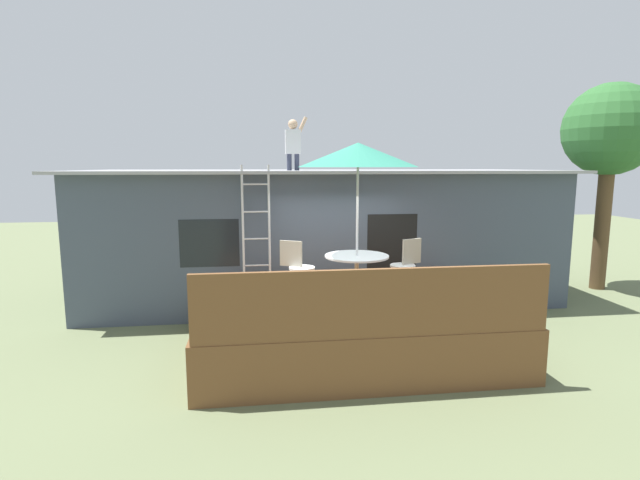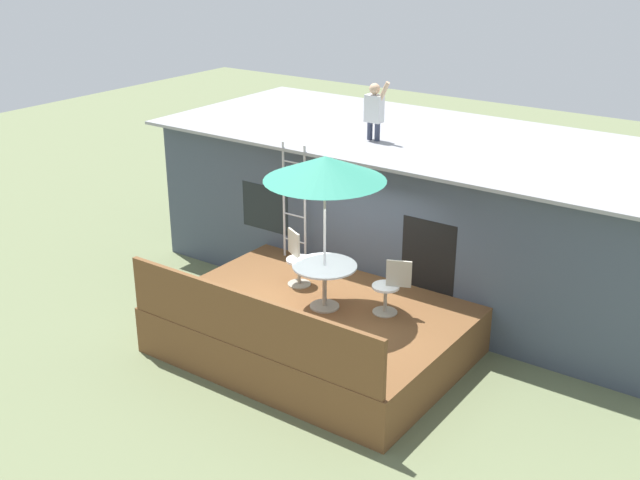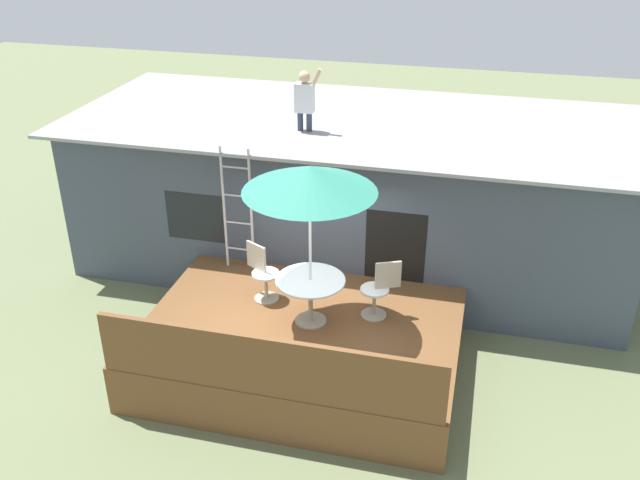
{
  "view_description": "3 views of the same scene",
  "coord_description": "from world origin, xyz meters",
  "px_view_note": "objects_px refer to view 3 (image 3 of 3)",
  "views": [
    {
      "loc": [
        -1.5,
        -7.52,
        2.98
      ],
      "look_at": [
        -0.35,
        1.02,
        1.66
      ],
      "focal_mm": 27.18,
      "sensor_mm": 36.0,
      "label": 1
    },
    {
      "loc": [
        6.7,
        -9.33,
        6.59
      ],
      "look_at": [
        -0.24,
        0.43,
        1.77
      ],
      "focal_mm": 44.14,
      "sensor_mm": 36.0,
      "label": 2
    },
    {
      "loc": [
        2.42,
        -8.48,
        6.81
      ],
      "look_at": [
        0.02,
        1.04,
        1.69
      ],
      "focal_mm": 39.04,
      "sensor_mm": 36.0,
      "label": 3
    }
  ],
  "objects_px": {
    "patio_umbrella": "(310,179)",
    "person_figure": "(305,97)",
    "patio_table": "(310,289)",
    "patio_chair_left": "(262,273)",
    "patio_chair_right": "(379,290)",
    "step_ladder": "(238,209)"
  },
  "relations": [
    {
      "from": "patio_table",
      "to": "patio_umbrella",
      "type": "xyz_separation_m",
      "value": [
        -0.0,
        0.0,
        1.76
      ]
    },
    {
      "from": "patio_table",
      "to": "patio_umbrella",
      "type": "distance_m",
      "value": 1.76
    },
    {
      "from": "patio_chair_left",
      "to": "patio_chair_right",
      "type": "height_order",
      "value": "same"
    },
    {
      "from": "patio_umbrella",
      "to": "step_ladder",
      "type": "bearing_deg",
      "value": 140.43
    },
    {
      "from": "patio_chair_right",
      "to": "patio_table",
      "type": "bearing_deg",
      "value": -0.0
    },
    {
      "from": "patio_umbrella",
      "to": "patio_table",
      "type": "bearing_deg",
      "value": 0.0
    },
    {
      "from": "patio_table",
      "to": "person_figure",
      "type": "distance_m",
      "value": 3.53
    },
    {
      "from": "person_figure",
      "to": "patio_chair_right",
      "type": "xyz_separation_m",
      "value": [
        1.77,
        -2.28,
        -2.24
      ]
    },
    {
      "from": "patio_umbrella",
      "to": "person_figure",
      "type": "distance_m",
      "value": 2.85
    },
    {
      "from": "person_figure",
      "to": "patio_chair_right",
      "type": "distance_m",
      "value": 3.65
    },
    {
      "from": "patio_chair_right",
      "to": "patio_chair_left",
      "type": "bearing_deg",
      "value": -25.67
    },
    {
      "from": "patio_chair_right",
      "to": "step_ladder",
      "type": "bearing_deg",
      "value": -43.27
    },
    {
      "from": "person_figure",
      "to": "step_ladder",
      "type": "bearing_deg",
      "value": -120.32
    },
    {
      "from": "person_figure",
      "to": "patio_chair_left",
      "type": "distance_m",
      "value": 3.16
    },
    {
      "from": "step_ladder",
      "to": "patio_chair_left",
      "type": "xyz_separation_m",
      "value": [
        0.69,
        -0.84,
        -0.64
      ]
    },
    {
      "from": "patio_chair_left",
      "to": "patio_umbrella",
      "type": "bearing_deg",
      "value": -0.0
    },
    {
      "from": "step_ladder",
      "to": "person_figure",
      "type": "distance_m",
      "value": 2.26
    },
    {
      "from": "person_figure",
      "to": "patio_umbrella",
      "type": "bearing_deg",
      "value": -73.55
    },
    {
      "from": "patio_table",
      "to": "patio_chair_left",
      "type": "distance_m",
      "value": 1.05
    },
    {
      "from": "person_figure",
      "to": "patio_chair_left",
      "type": "height_order",
      "value": "person_figure"
    },
    {
      "from": "patio_umbrella",
      "to": "person_figure",
      "type": "height_order",
      "value": "person_figure"
    },
    {
      "from": "step_ladder",
      "to": "person_figure",
      "type": "xyz_separation_m",
      "value": [
        0.81,
        1.38,
        1.59
      ]
    }
  ]
}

